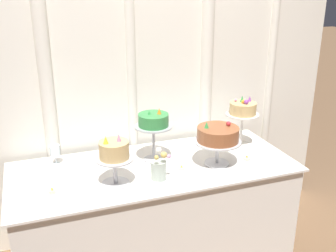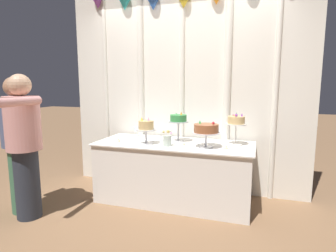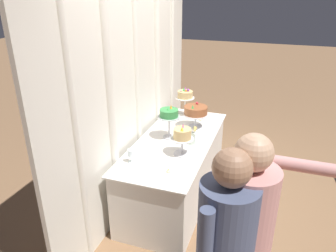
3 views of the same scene
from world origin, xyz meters
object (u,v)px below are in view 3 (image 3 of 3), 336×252
wine_glass (131,153)px  flower_vase (191,137)px  cake_table (176,168)px  cake_display_leftmost (182,136)px  tealight_far_left (168,171)px  cake_display_midright (196,111)px  tealight_near_right (200,120)px  cake_display_rightmost (185,96)px  tealight_near_left (189,135)px  guest_man_pink_jacket (245,234)px  guest_man_dark_suit (225,251)px  cake_display_midleft (169,115)px

wine_glass → flower_vase: 0.74m
cake_table → cake_display_leftmost: cake_display_leftmost is taller
tealight_far_left → flower_vase: bearing=-3.3°
cake_display_midright → tealight_near_right: 0.30m
cake_display_leftmost → cake_display_rightmost: 1.07m
tealight_near_left → cake_display_rightmost: bearing=21.4°
cake_display_leftmost → wine_glass: (-0.32, 0.42, -0.11)m
tealight_far_left → tealight_near_right: size_ratio=0.76×
cake_table → cake_display_midright: bearing=-15.1°
guest_man_pink_jacket → cake_display_leftmost: bearing=34.7°
wine_glass → cake_display_leftmost: bearing=-52.8°
tealight_near_left → wine_glass: bearing=154.6°
wine_glass → tealight_near_left: 0.87m
cake_display_rightmost → guest_man_dark_suit: size_ratio=0.25×
cake_table → wine_glass: size_ratio=13.96×
cake_display_midleft → cake_display_midright: cake_display_midleft is taller
cake_table → cake_display_midright: 0.72m
tealight_far_left → cake_display_midleft: bearing=18.5°
tealight_near_left → cake_display_midleft: bearing=122.0°
tealight_near_left → guest_man_pink_jacket: bearing=-152.5°
cake_display_midright → cake_display_rightmost: bearing=35.7°
cake_display_midleft → wine_glass: (-0.65, 0.17, -0.18)m
cake_display_midleft → guest_man_pink_jacket: bearing=-144.6°
cake_display_leftmost → cake_display_rightmost: bearing=14.9°
tealight_far_left → guest_man_dark_suit: bearing=-142.9°
cake_display_midright → guest_man_pink_jacket: guest_man_pink_jacket is taller
cake_display_leftmost → tealight_near_left: 0.50m
flower_vase → guest_man_pink_jacket: size_ratio=0.13×
cake_table → guest_man_dark_suit: size_ratio=1.25×
tealight_far_left → tealight_near_right: (1.32, 0.02, -0.00)m
cake_display_midleft → tealight_near_left: cake_display_midleft is taller
wine_glass → guest_man_pink_jacket: 1.41m
cake_display_midright → tealight_near_left: cake_display_midright is taller
cake_display_leftmost → flower_vase: cake_display_leftmost is taller
flower_vase → guest_man_pink_jacket: guest_man_pink_jacket is taller
flower_vase → cake_display_midright: bearing=9.0°
cake_display_midleft → cake_display_rightmost: cake_display_rightmost is taller
tealight_near_left → cake_display_midright: bearing=-0.4°
cake_display_midleft → tealight_near_left: size_ratio=10.38×
cake_display_midright → flower_vase: bearing=-171.0°
wine_glass → tealight_near_left: (0.78, -0.37, -0.09)m
tealight_near_left → guest_man_pink_jacket: 1.75m
tealight_near_left → tealight_far_left: bearing=-177.7°
cake_display_leftmost → guest_man_pink_jacket: 1.33m
cake_display_midright → tealight_far_left: size_ratio=8.40×
tealight_near_right → guest_man_pink_jacket: 2.19m
cake_display_midright → guest_man_pink_jacket: bearing=-156.0°
cake_table → guest_man_dark_suit: (-1.57, -0.82, 0.46)m
tealight_near_left → flower_vase: bearing=-158.5°
tealight_near_left → tealight_near_right: size_ratio=0.73×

